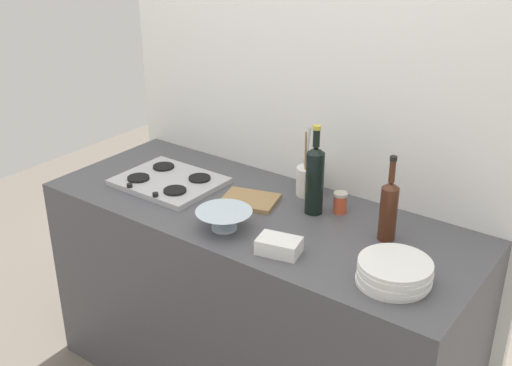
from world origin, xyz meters
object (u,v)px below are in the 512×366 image
Objects in this scene: wine_bottle_mid_left at (315,178)px; plate_stack at (394,272)px; stovetop_hob at (169,181)px; mixing_bowl at (224,219)px; cutting_board at (250,200)px; butter_dish at (279,246)px; condiment_jar_front at (340,202)px; wine_bottle_leftmost at (389,209)px; utensil_crock at (308,180)px.

plate_stack is at bearing -30.10° from wine_bottle_mid_left.
mixing_bowl is (0.45, -0.17, 0.03)m from stovetop_hob.
mixing_bowl is at bearing -76.31° from cutting_board.
plate_stack is 1.65× the size of butter_dish.
condiment_jar_front is 0.39× the size of cutting_board.
stovetop_hob is 1.32× the size of wine_bottle_leftmost.
wine_bottle_mid_left is at bearing -50.51° from utensil_crock.
mixing_bowl is 0.75× the size of utensil_crock.
mixing_bowl is (-0.20, -0.31, -0.11)m from wine_bottle_mid_left.
utensil_crock is (0.54, 0.27, 0.05)m from stovetop_hob.
wine_bottle_leftmost is 1.48× the size of cutting_board.
butter_dish is at bearing -170.99° from plate_stack.
condiment_jar_front is (-0.24, 0.09, -0.08)m from wine_bottle_leftmost.
wine_bottle_leftmost reaches higher than cutting_board.
wine_bottle_leftmost reaches higher than plate_stack.
plate_stack is 1.15× the size of mixing_bowl.
plate_stack is at bearing -6.64° from stovetop_hob.
utensil_crock reaches higher than condiment_jar_front.
utensil_crock reaches higher than butter_dish.
utensil_crock is at bearing 110.14° from butter_dish.
condiment_jar_front is at bearing 52.88° from mixing_bowl.
plate_stack is 0.86× the size of utensil_crock.
condiment_jar_front is at bearing 87.36° from butter_dish.
mixing_bowl is at bearing -102.15° from utensil_crock.
stovetop_hob is 0.76m from condiment_jar_front.
condiment_jar_front reaches higher than mixing_bowl.
plate_stack is 0.30m from wine_bottle_leftmost.
plate_stack is 0.67m from mixing_bowl.
wine_bottle_mid_left reaches higher than plate_stack.
plate_stack reaches higher than stovetop_hob.
condiment_jar_front is at bearing -19.30° from utensil_crock.
plate_stack is at bearing -15.04° from cutting_board.
stovetop_hob reaches higher than cutting_board.
wine_bottle_mid_left is at bearing 16.78° from cutting_board.
wine_bottle_leftmost reaches higher than stovetop_hob.
cutting_board is at bearing -157.91° from condiment_jar_front.
butter_dish is 1.75× the size of condiment_jar_front.
wine_bottle_mid_left reaches higher than butter_dish.
condiment_jar_front is at bearing 160.50° from wine_bottle_leftmost.
mixing_bowl reaches higher than stovetop_hob.
utensil_crock reaches higher than stovetop_hob.
mixing_bowl is 2.51× the size of condiment_jar_front.
stovetop_hob is at bearing -170.36° from cutting_board.
stovetop_hob is at bearing 164.71° from butter_dish.
wine_bottle_leftmost is 0.27m from condiment_jar_front.
wine_bottle_mid_left is 1.65× the size of cutting_board.
plate_stack is (1.12, -0.13, 0.03)m from stovetop_hob.
wine_bottle_leftmost is 1.14× the size of utensil_crock.
butter_dish reaches higher than stovetop_hob.
condiment_jar_front is (0.73, 0.20, 0.03)m from stovetop_hob.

